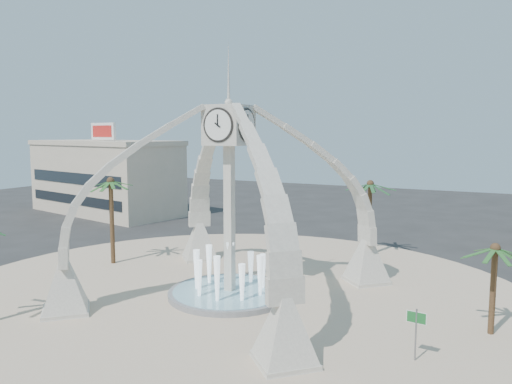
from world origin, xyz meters
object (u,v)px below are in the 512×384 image
at_px(palm_east, 495,249).
at_px(palm_north, 370,185).
at_px(clock_tower, 229,198).
at_px(fountain, 230,292).
at_px(street_sign, 416,324).
at_px(palm_west, 111,183).

distance_m(palm_east, palm_north, 17.36).
relative_size(clock_tower, fountain, 2.24).
bearing_deg(fountain, street_sign, -18.19).
bearing_deg(palm_west, palm_north, 34.62).
height_order(palm_west, street_sign, palm_west).
height_order(fountain, palm_north, palm_north).
height_order(fountain, palm_east, palm_east).
bearing_deg(palm_west, clock_tower, -12.15).
bearing_deg(clock_tower, fountain, 90.00).
bearing_deg(fountain, clock_tower, -90.00).
xyz_separation_m(fountain, palm_east, (15.34, 0.99, 4.30)).
bearing_deg(palm_north, palm_west, -145.38).
xyz_separation_m(clock_tower, street_sign, (12.35, -4.06, -4.68)).
height_order(palm_east, palm_west, palm_west).
relative_size(clock_tower, street_sign, 7.10).
distance_m(palm_north, street_sign, 20.80).
bearing_deg(palm_east, clock_tower, -176.31).
distance_m(palm_east, palm_west, 28.06).
relative_size(fountain, palm_north, 1.14).
bearing_deg(palm_north, palm_east, -53.90).
relative_size(fountain, street_sign, 3.17).
distance_m(fountain, palm_west, 14.36).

